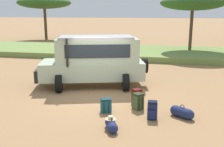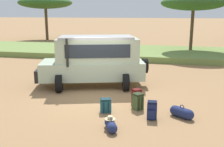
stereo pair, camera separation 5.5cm
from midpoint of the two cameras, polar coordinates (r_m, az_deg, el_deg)
The scene contains 11 objects.
ground_plane at distance 11.21m, azimuth -3.34°, elevation -5.27°, with size 320.00×320.00×0.00m, color #9E754C.
grass_bank at distance 22.45m, azimuth 4.97°, elevation 4.63°, with size 120.00×7.00×0.44m.
safari_vehicle at distance 12.74m, azimuth -3.96°, elevation 2.98°, with size 5.46×3.59×2.44m.
backpack_beside_front_wheel at distance 9.58m, azimuth -1.50°, elevation -6.97°, with size 0.45×0.44×0.51m.
backpack_cluster_center at distance 9.05m, azimuth 8.60°, elevation -7.95°, with size 0.34×0.39×0.63m.
backpack_near_rear_wheel at distance 10.51m, azimuth 5.31°, elevation -4.95°, with size 0.46×0.46×0.58m.
backpack_outermost at distance 9.86m, azimuth 5.49°, elevation -6.07°, with size 0.48×0.48×0.62m.
duffel_bag_low_black_case at distance 8.22m, azimuth -0.34°, elevation -11.13°, with size 0.52×0.77×0.41m.
duffel_bag_soft_canvas at distance 9.43m, azimuth 14.83°, elevation -8.18°, with size 0.81×0.67×0.46m.
acacia_tree_far_left at distance 35.89m, azimuth -14.57°, elevation 14.66°, with size 6.91×6.58×5.50m.
acacia_tree_left_mid at distance 23.12m, azimuth 17.11°, elevation 14.45°, with size 5.31×4.96×4.92m.
Camera 1 is at (2.94, -10.22, 3.55)m, focal length 42.00 mm.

